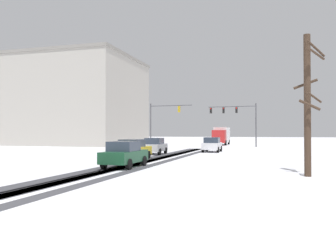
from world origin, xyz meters
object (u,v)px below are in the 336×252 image
car_dark_green_fourth (124,154)px  bare_tree_sidewalk_near (308,103)px  traffic_signal_far_left (162,117)px  car_white_lead (212,145)px  office_building_far_left_block (62,102)px  car_yellow_cab_third (133,149)px  traffic_signal_far_right (236,115)px  box_truck_delivery (221,135)px  car_silver_second (155,146)px

car_dark_green_fourth → bare_tree_sidewalk_near: bare_tree_sidewalk_near is taller
traffic_signal_far_left → bare_tree_sidewalk_near: 35.35m
car_white_lead → office_building_far_left_block: 35.32m
traffic_signal_far_left → car_dark_green_fourth: size_ratio=1.59×
traffic_signal_far_left → car_yellow_cab_third: size_ratio=1.57×
traffic_signal_far_right → car_yellow_cab_third: bearing=-101.5°
bare_tree_sidewalk_near → car_dark_green_fourth: bearing=171.5°
car_dark_green_fourth → car_white_lead: bearing=81.9°
box_truck_delivery → car_white_lead: bearing=-84.9°
car_yellow_cab_third → box_truck_delivery: 34.38m
car_dark_green_fourth → traffic_signal_far_right: bearing=83.5°
box_truck_delivery → bare_tree_sidewalk_near: size_ratio=1.05×
traffic_signal_far_left → box_truck_delivery: size_ratio=0.88×
box_truck_delivery → office_building_far_left_block: office_building_far_left_block is taller
car_dark_green_fourth → box_truck_delivery: 40.11m
car_yellow_cab_third → box_truck_delivery: box_truck_delivery is taller
car_white_lead → car_yellow_cab_third: size_ratio=0.99×
box_truck_delivery → office_building_far_left_block: 29.33m
office_building_far_left_block → bare_tree_sidewalk_near: bearing=-43.9°
car_yellow_cab_third → car_dark_green_fourth: same height
office_building_far_left_block → car_silver_second: bearing=-41.6°
traffic_signal_far_left → car_yellow_cab_third: 24.21m
traffic_signal_far_left → bare_tree_sidewalk_near: (17.27, -30.83, -0.79)m
car_white_lead → car_silver_second: (-4.85, -5.52, 0.00)m
car_yellow_cab_third → traffic_signal_far_right: bearing=78.5°
car_white_lead → car_yellow_cab_third: 13.14m
car_silver_second → bare_tree_sidewalk_near: bare_tree_sidewalk_near is taller
traffic_signal_far_right → bare_tree_sidewalk_near: (6.75, -35.07, -1.17)m
car_white_lead → traffic_signal_far_right: bearing=85.4°
traffic_signal_far_right → traffic_signal_far_left: bearing=-158.1°
car_white_lead → box_truck_delivery: (-1.94, 21.90, 0.82)m
box_truck_delivery → car_dark_green_fourth: bearing=-90.9°
box_truck_delivery → office_building_far_left_block: (-28.27, -4.94, 6.04)m
traffic_signal_far_left → car_dark_green_fourth: traffic_signal_far_left is taller
car_white_lead → bare_tree_sidewalk_near: 21.52m
bare_tree_sidewalk_near → traffic_signal_far_left: bearing=119.3°
traffic_signal_far_left → bare_tree_sidewalk_near: bare_tree_sidewalk_near is taller
car_dark_green_fourth → bare_tree_sidewalk_near: (10.56, -1.58, 2.85)m
traffic_signal_far_right → bare_tree_sidewalk_near: bearing=-79.1°
traffic_signal_far_right → car_yellow_cab_third: traffic_signal_far_right is taller
car_silver_second → car_yellow_cab_third: 6.88m
bare_tree_sidewalk_near → office_building_far_left_block: size_ratio=0.26×
bare_tree_sidewalk_near → office_building_far_left_block: 53.15m
traffic_signal_far_right → car_silver_second: size_ratio=1.74×
car_yellow_cab_third → box_truck_delivery: size_ratio=0.56×
bare_tree_sidewalk_near → car_yellow_cab_third: bearing=149.1°
car_white_lead → bare_tree_sidewalk_near: bearing=-68.0°
car_silver_second → traffic_signal_far_right: bearing=73.7°
bare_tree_sidewalk_near → box_truck_delivery: bearing=103.4°
car_silver_second → box_truck_delivery: box_truck_delivery is taller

